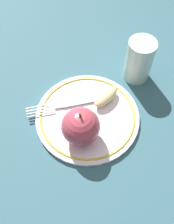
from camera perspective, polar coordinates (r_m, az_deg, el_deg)
The scene contains 6 objects.
ground_plane at distance 0.61m, azimuth 0.10°, elevation -1.29°, with size 2.00×2.00×0.00m, color #355F6D.
plate at distance 0.60m, azimuth 0.00°, elevation -1.32°, with size 0.25×0.25×0.01m.
apple_red_whole at distance 0.53m, azimuth -1.46°, elevation -3.33°, with size 0.08×0.08×0.09m.
apple_slice_front at distance 0.61m, azimuth 4.34°, elevation 3.58°, with size 0.08×0.03×0.02m, color beige.
fork at distance 0.61m, azimuth -4.29°, elevation 1.69°, with size 0.13×0.17×0.00m.
drinking_glass at distance 0.65m, azimuth 11.77°, elevation 11.47°, with size 0.07×0.07×0.12m, color silver.
Camera 1 is at (0.28, 0.12, 0.52)m, focal length 40.00 mm.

